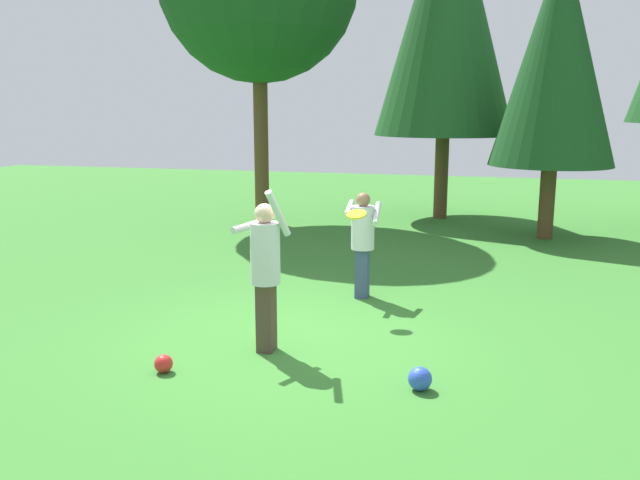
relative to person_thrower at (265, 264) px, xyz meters
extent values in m
plane|color=#387A2D|center=(0.19, 0.45, -1.04)|extent=(40.00, 40.00, 0.00)
cube|color=#4C382D|center=(0.00, 0.00, -0.63)|extent=(0.19, 0.22, 0.81)
cylinder|color=silver|center=(0.00, 0.00, 0.12)|extent=(0.34, 0.34, 0.70)
sphere|color=beige|center=(0.00, 0.00, 0.58)|extent=(0.23, 0.23, 0.23)
cylinder|color=silver|center=(-0.18, 0.08, 0.43)|extent=(0.31, 0.59, 0.13)
cylinder|color=silver|center=(0.18, -0.08, 0.60)|extent=(0.22, 0.38, 0.55)
cube|color=#38476B|center=(0.65, 2.44, -0.67)|extent=(0.19, 0.22, 0.73)
cylinder|color=silver|center=(0.65, 2.44, 0.02)|extent=(0.34, 0.34, 0.64)
sphere|color=#8C6647|center=(0.65, 2.44, 0.43)|extent=(0.21, 0.21, 0.21)
cylinder|color=silver|center=(0.85, 2.45, 0.23)|extent=(0.12, 0.53, 0.29)
cylinder|color=silver|center=(0.45, 2.42, 0.30)|extent=(0.12, 0.55, 0.18)
cylinder|color=yellow|center=(0.71, 1.67, 0.34)|extent=(0.30, 0.29, 0.11)
sphere|color=blue|center=(1.84, -0.65, -0.91)|extent=(0.24, 0.24, 0.24)
sphere|color=red|center=(-0.85, -0.89, -0.94)|extent=(0.20, 0.20, 0.20)
cylinder|color=brown|center=(1.22, 9.93, 0.86)|extent=(0.34, 0.34, 3.79)
cone|color=#1E5123|center=(1.22, 9.93, 4.08)|extent=(3.41, 3.41, 6.06)
cylinder|color=brown|center=(3.61, 7.84, 0.38)|extent=(0.33, 0.33, 2.84)
cone|color=#19471E|center=(3.61, 7.84, 2.80)|extent=(2.56, 2.56, 4.55)
cylinder|color=brown|center=(-3.01, 8.37, 1.09)|extent=(0.35, 0.35, 4.24)
camera|label=1|loc=(2.42, -6.87, 1.75)|focal=37.00mm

